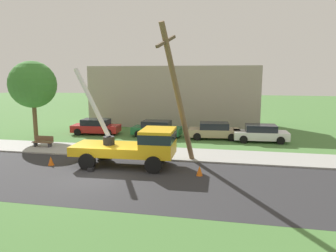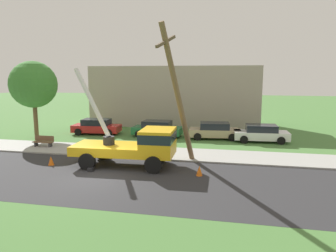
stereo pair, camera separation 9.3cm
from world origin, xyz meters
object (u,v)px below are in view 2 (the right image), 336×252
(leaning_utility_pole, at_px, (178,96))
(traffic_cone_ahead, at_px, (199,171))
(park_bench, at_px, (44,142))
(utility_truck, at_px, (137,144))
(traffic_cone_behind, at_px, (51,161))
(parked_sedan_green, at_px, (157,129))
(parked_sedan_red, at_px, (97,127))
(roadside_tree_near, at_px, (33,85))
(parked_sedan_tan, at_px, (214,131))
(parked_sedan_white, at_px, (261,133))

(leaning_utility_pole, distance_m, traffic_cone_ahead, 4.59)
(traffic_cone_ahead, bearing_deg, park_bench, 160.44)
(utility_truck, bearing_deg, traffic_cone_ahead, -15.31)
(leaning_utility_pole, bearing_deg, traffic_cone_behind, -169.86)
(parked_sedan_green, bearing_deg, parked_sedan_red, -179.73)
(utility_truck, bearing_deg, leaning_utility_pole, 12.39)
(parked_sedan_red, xyz_separation_m, roadside_tree_near, (-4.39, -2.83, 3.96))
(traffic_cone_ahead, xyz_separation_m, parked_sedan_green, (-4.92, 10.47, 0.43))
(roadside_tree_near, bearing_deg, parked_sedan_tan, 10.49)
(traffic_cone_ahead, bearing_deg, parked_sedan_red, 135.86)
(utility_truck, distance_m, traffic_cone_behind, 5.49)
(park_bench, distance_m, roadside_tree_near, 5.95)
(parked_sedan_red, distance_m, parked_sedan_green, 5.84)
(traffic_cone_ahead, height_order, parked_sedan_red, parked_sedan_red)
(traffic_cone_behind, height_order, parked_sedan_green, parked_sedan_green)
(traffic_cone_ahead, xyz_separation_m, parked_sedan_tan, (0.22, 10.45, 0.43))
(traffic_cone_ahead, xyz_separation_m, roadside_tree_near, (-15.15, 7.61, 4.39))
(traffic_cone_behind, relative_size, parked_sedan_red, 0.12)
(traffic_cone_ahead, distance_m, parked_sedan_red, 15.00)
(utility_truck, bearing_deg, parked_sedan_tan, 66.27)
(utility_truck, xyz_separation_m, park_bench, (-8.51, 3.34, -0.95))
(traffic_cone_ahead, relative_size, parked_sedan_green, 0.13)
(parked_sedan_red, height_order, parked_sedan_green, same)
(traffic_cone_ahead, relative_size, parked_sedan_red, 0.12)
(roadside_tree_near, bearing_deg, leaning_utility_pole, -23.77)
(parked_sedan_red, xyz_separation_m, parked_sedan_tan, (10.98, 0.01, 0.00))
(leaning_utility_pole, xyz_separation_m, roadside_tree_near, (-13.64, 6.01, 0.35))
(traffic_cone_behind, xyz_separation_m, parked_sedan_red, (-1.55, 10.22, 0.43))
(parked_sedan_tan, bearing_deg, roadside_tree_near, -169.51)
(parked_sedan_white, bearing_deg, leaning_utility_pole, -123.72)
(leaning_utility_pole, bearing_deg, parked_sedan_red, 136.30)
(parked_sedan_green, height_order, park_bench, parked_sedan_green)
(traffic_cone_ahead, height_order, traffic_cone_behind, same)
(utility_truck, height_order, roadside_tree_near, roadside_tree_near)
(parked_sedan_red, bearing_deg, leaning_utility_pole, -43.70)
(parked_sedan_green, height_order, parked_sedan_white, same)
(traffic_cone_behind, distance_m, roadside_tree_near, 10.45)
(traffic_cone_behind, bearing_deg, utility_truck, 9.11)
(park_bench, bearing_deg, parked_sedan_red, 74.63)
(utility_truck, height_order, parked_sedan_tan, utility_truck)
(leaning_utility_pole, xyz_separation_m, parked_sedan_green, (-3.42, 8.87, -3.61))
(parked_sedan_red, bearing_deg, parked_sedan_green, 0.27)
(parked_sedan_tan, bearing_deg, parked_sedan_red, -179.94)
(parked_sedan_red, xyz_separation_m, parked_sedan_white, (14.85, -0.46, 0.00))
(traffic_cone_ahead, height_order, roadside_tree_near, roadside_tree_near)
(leaning_utility_pole, relative_size, parked_sedan_tan, 1.86)
(leaning_utility_pole, height_order, parked_sedan_tan, leaning_utility_pole)
(parked_sedan_white, bearing_deg, parked_sedan_green, 176.91)
(park_bench, bearing_deg, parked_sedan_white, 18.64)
(traffic_cone_ahead, height_order, parked_sedan_green, parked_sedan_green)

